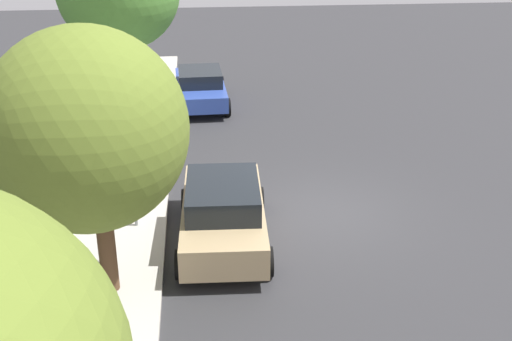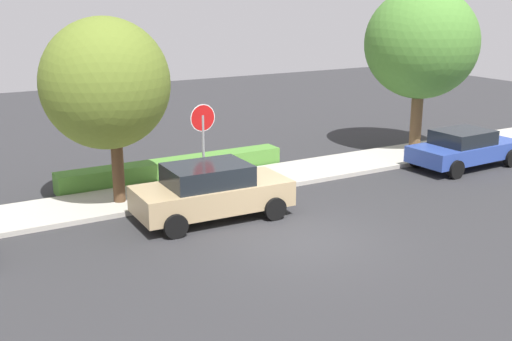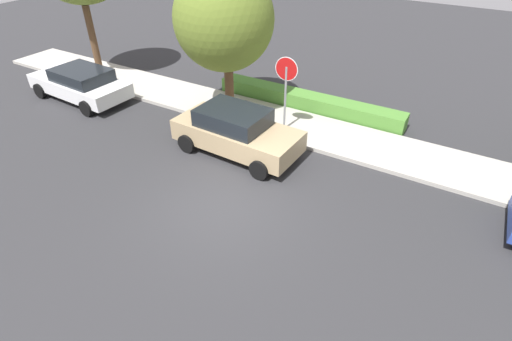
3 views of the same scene
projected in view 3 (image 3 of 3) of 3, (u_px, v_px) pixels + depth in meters
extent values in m
plane|color=#2D2D30|center=(223.00, 205.00, 11.31)|extent=(60.00, 60.00, 0.00)
cube|color=#B2ADA3|center=(301.00, 128.00, 14.91)|extent=(32.00, 2.39, 0.14)
cylinder|color=gray|center=(285.00, 101.00, 14.08)|extent=(0.08, 0.08, 2.50)
cylinder|color=white|center=(287.00, 69.00, 13.41)|extent=(0.83, 0.06, 0.83)
cylinder|color=red|center=(287.00, 69.00, 13.41)|extent=(0.78, 0.06, 0.77)
cube|color=tan|center=(237.00, 135.00, 13.28)|extent=(4.33, 1.97, 0.70)
cube|color=black|center=(233.00, 117.00, 12.99)|extent=(2.26, 1.68, 0.55)
cylinder|color=black|center=(187.00, 143.00, 13.49)|extent=(0.65, 0.24, 0.64)
cylinder|color=black|center=(219.00, 122.00, 14.74)|extent=(0.65, 0.24, 0.64)
cylinder|color=black|center=(259.00, 170.00, 12.20)|extent=(0.65, 0.24, 0.64)
cylinder|color=black|center=(288.00, 144.00, 13.45)|extent=(0.65, 0.24, 0.64)
cube|color=white|center=(80.00, 85.00, 16.89)|extent=(4.65, 2.08, 0.59)
cube|color=black|center=(81.00, 75.00, 16.45)|extent=(2.39, 1.75, 0.48)
cylinder|color=black|center=(40.00, 91.00, 17.11)|extent=(0.65, 0.25, 0.64)
cylinder|color=black|center=(77.00, 77.00, 18.39)|extent=(0.65, 0.25, 0.64)
cylinder|color=black|center=(86.00, 108.00, 15.70)|extent=(0.65, 0.25, 0.64)
cylinder|color=black|center=(123.00, 92.00, 16.98)|extent=(0.65, 0.25, 0.64)
cylinder|color=#513823|center=(94.00, 41.00, 18.69)|extent=(0.32, 0.32, 3.20)
cylinder|color=#513823|center=(229.00, 83.00, 15.38)|extent=(0.35, 0.35, 2.51)
ellipsoid|color=olive|center=(224.00, 19.00, 14.20)|extent=(3.62, 3.62, 3.69)
cube|color=#4C8433|center=(307.00, 102.00, 16.16)|extent=(7.85, 0.80, 0.67)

